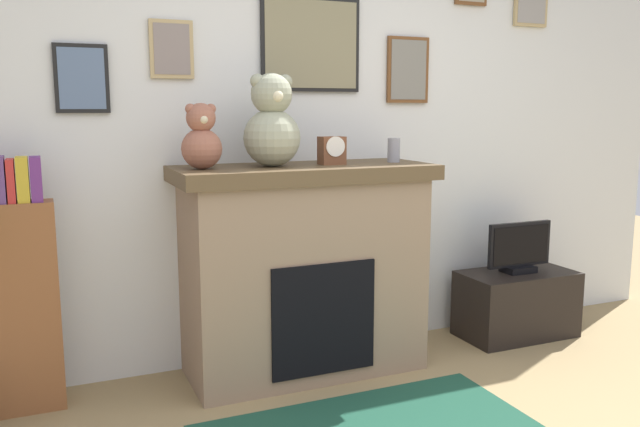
{
  "coord_description": "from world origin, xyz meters",
  "views": [
    {
      "loc": [
        -1.53,
        -1.59,
        1.46
      ],
      "look_at": [
        -0.13,
        1.67,
        0.89
      ],
      "focal_mm": 36.54,
      "sensor_mm": 36.0,
      "label": 1
    }
  ],
  "objects_px": {
    "bookshelf": "(17,296)",
    "candle_jar": "(394,150)",
    "tv_stand": "(516,304)",
    "television": "(519,249)",
    "mantel_clock": "(332,150)",
    "fireplace": "(304,269)",
    "teddy_bear_brown": "(272,125)",
    "teddy_bear_cream": "(201,140)"
  },
  "relations": [
    {
      "from": "television",
      "to": "teddy_bear_cream",
      "type": "xyz_separation_m",
      "value": [
        -2.03,
        0.01,
        0.74
      ]
    },
    {
      "from": "fireplace",
      "to": "candle_jar",
      "type": "xyz_separation_m",
      "value": [
        0.54,
        -0.02,
        0.64
      ]
    },
    {
      "from": "mantel_clock",
      "to": "bookshelf",
      "type": "bearing_deg",
      "value": 176.64
    },
    {
      "from": "tv_stand",
      "to": "candle_jar",
      "type": "height_order",
      "value": "candle_jar"
    },
    {
      "from": "television",
      "to": "teddy_bear_brown",
      "type": "distance_m",
      "value": 1.84
    },
    {
      "from": "fireplace",
      "to": "teddy_bear_brown",
      "type": "xyz_separation_m",
      "value": [
        -0.18,
        -0.02,
        0.79
      ]
    },
    {
      "from": "mantel_clock",
      "to": "candle_jar",
      "type": "bearing_deg",
      "value": 0.26
    },
    {
      "from": "fireplace",
      "to": "candle_jar",
      "type": "height_order",
      "value": "candle_jar"
    },
    {
      "from": "teddy_bear_cream",
      "to": "teddy_bear_brown",
      "type": "bearing_deg",
      "value": -0.03
    },
    {
      "from": "candle_jar",
      "to": "teddy_bear_brown",
      "type": "xyz_separation_m",
      "value": [
        -0.73,
        -0.0,
        0.15
      ]
    },
    {
      "from": "television",
      "to": "mantel_clock",
      "type": "height_order",
      "value": "mantel_clock"
    },
    {
      "from": "tv_stand",
      "to": "television",
      "type": "relative_size",
      "value": 1.58
    },
    {
      "from": "tv_stand",
      "to": "teddy_bear_cream",
      "type": "height_order",
      "value": "teddy_bear_cream"
    },
    {
      "from": "tv_stand",
      "to": "teddy_bear_brown",
      "type": "distance_m",
      "value": 2.02
    },
    {
      "from": "tv_stand",
      "to": "mantel_clock",
      "type": "xyz_separation_m",
      "value": [
        -1.31,
        0.01,
        1.02
      ]
    },
    {
      "from": "teddy_bear_cream",
      "to": "teddy_bear_brown",
      "type": "xyz_separation_m",
      "value": [
        0.37,
        -0.0,
        0.07
      ]
    },
    {
      "from": "bookshelf",
      "to": "teddy_bear_cream",
      "type": "distance_m",
      "value": 1.16
    },
    {
      "from": "fireplace",
      "to": "television",
      "type": "bearing_deg",
      "value": -1.02
    },
    {
      "from": "fireplace",
      "to": "mantel_clock",
      "type": "height_order",
      "value": "mantel_clock"
    },
    {
      "from": "candle_jar",
      "to": "teddy_bear_brown",
      "type": "bearing_deg",
      "value": -179.95
    },
    {
      "from": "teddy_bear_cream",
      "to": "teddy_bear_brown",
      "type": "height_order",
      "value": "teddy_bear_brown"
    },
    {
      "from": "television",
      "to": "candle_jar",
      "type": "height_order",
      "value": "candle_jar"
    },
    {
      "from": "fireplace",
      "to": "teddy_bear_brown",
      "type": "relative_size",
      "value": 2.9
    },
    {
      "from": "tv_stand",
      "to": "mantel_clock",
      "type": "distance_m",
      "value": 1.67
    },
    {
      "from": "bookshelf",
      "to": "candle_jar",
      "type": "relative_size",
      "value": 9.14
    },
    {
      "from": "television",
      "to": "teddy_bear_brown",
      "type": "relative_size",
      "value": 0.97
    },
    {
      "from": "television",
      "to": "candle_jar",
      "type": "relative_size",
      "value": 3.43
    },
    {
      "from": "fireplace",
      "to": "mantel_clock",
      "type": "xyz_separation_m",
      "value": [
        0.16,
        -0.02,
        0.65
      ]
    },
    {
      "from": "tv_stand",
      "to": "candle_jar",
      "type": "distance_m",
      "value": 1.38
    },
    {
      "from": "teddy_bear_cream",
      "to": "candle_jar",
      "type": "bearing_deg",
      "value": 0.02
    },
    {
      "from": "bookshelf",
      "to": "candle_jar",
      "type": "bearing_deg",
      "value": -2.66
    },
    {
      "from": "tv_stand",
      "to": "teddy_bear_cream",
      "type": "xyz_separation_m",
      "value": [
        -2.03,
        0.01,
        1.1
      ]
    },
    {
      "from": "fireplace",
      "to": "teddy_bear_brown",
      "type": "bearing_deg",
      "value": -174.34
    },
    {
      "from": "bookshelf",
      "to": "television",
      "type": "bearing_deg",
      "value": -1.99
    },
    {
      "from": "teddy_bear_cream",
      "to": "bookshelf",
      "type": "bearing_deg",
      "value": 174.04
    },
    {
      "from": "tv_stand",
      "to": "teddy_bear_brown",
      "type": "height_order",
      "value": "teddy_bear_brown"
    },
    {
      "from": "mantel_clock",
      "to": "teddy_bear_brown",
      "type": "xyz_separation_m",
      "value": [
        -0.34,
        0.0,
        0.14
      ]
    },
    {
      "from": "bookshelf",
      "to": "candle_jar",
      "type": "distance_m",
      "value": 2.1
    },
    {
      "from": "candle_jar",
      "to": "tv_stand",
      "type": "bearing_deg",
      "value": -0.45
    },
    {
      "from": "television",
      "to": "candle_jar",
      "type": "bearing_deg",
      "value": 179.47
    },
    {
      "from": "mantel_clock",
      "to": "teddy_bear_cream",
      "type": "distance_m",
      "value": 0.72
    },
    {
      "from": "mantel_clock",
      "to": "fireplace",
      "type": "bearing_deg",
      "value": 172.97
    }
  ]
}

